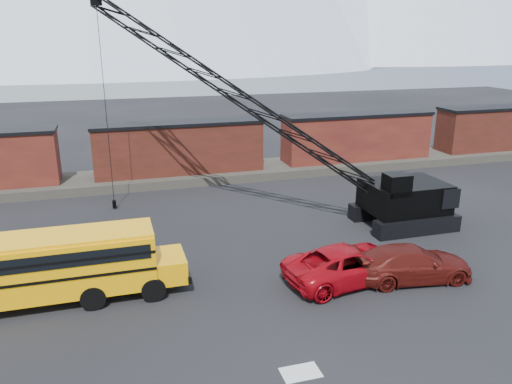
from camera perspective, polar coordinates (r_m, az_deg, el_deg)
The scene contains 10 objects.
ground at distance 21.95m, azimuth -0.06°, elevation -14.08°, with size 160.00×160.00×0.00m, color black.
gravel_berm at distance 41.79m, azimuth -8.63°, elevation 1.86°, with size 120.00×5.00×0.70m, color #48433B.
boxcar_mid at distance 41.22m, azimuth -8.79°, elevation 5.09°, with size 13.70×3.10×4.17m.
boxcar_east_near at distance 46.09m, azimuth 11.42°, elevation 6.26°, with size 13.70×3.10×4.17m.
boxcar_east_far at distance 55.33m, azimuth 26.37°, elevation 6.64°, with size 13.70×3.10×4.17m.
snow_patch at distance 18.97m, azimuth 5.12°, elevation -19.86°, with size 1.40×0.90×0.02m, color silver.
school_bus at distance 23.98m, azimuth -22.82°, elevation -7.82°, with size 11.65×2.65×3.19m.
red_pickup at distance 24.82m, azimuth 10.46°, elevation -8.10°, with size 2.95×6.39×1.78m, color #A90812.
maroon_suv at distance 25.71m, azimuth 17.37°, elevation -7.78°, with size 2.41×5.92×1.72m, color #4F120E.
crawler_crane at distance 31.08m, azimuth -1.98°, elevation 10.82°, with size 20.67×10.85×14.00m.
Camera 1 is at (-5.29, -17.93, 11.51)m, focal length 35.00 mm.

